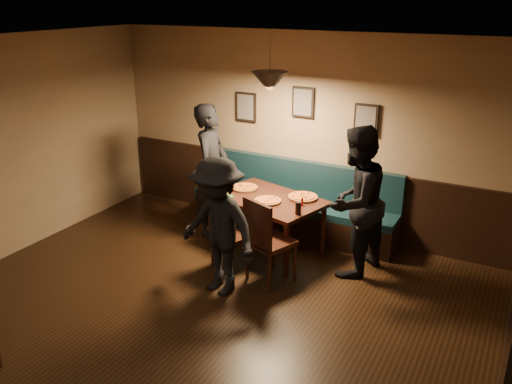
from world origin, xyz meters
TOP-DOWN VIEW (x-y plane):
  - floor at (0.00, 0.00)m, footprint 7.00×7.00m
  - ceiling at (0.00, 0.00)m, footprint 7.00×7.00m
  - wall_back at (0.00, 3.50)m, footprint 6.00×0.00m
  - wainscot at (0.00, 3.47)m, footprint 5.88×0.06m
  - booth_bench at (0.00, 3.20)m, footprint 3.00×0.60m
  - picture_left at (-0.90, 3.47)m, footprint 0.32×0.04m
  - picture_center at (0.00, 3.47)m, footprint 0.32×0.04m
  - picture_right at (0.90, 3.47)m, footprint 0.32×0.04m
  - pendant_lamp at (-0.04, 2.53)m, footprint 0.44×0.44m
  - dining_table at (-0.04, 2.53)m, footprint 1.59×1.24m
  - chair_near_left at (-0.25, 1.89)m, footprint 0.49×0.49m
  - chair_near_right at (0.34, 1.83)m, footprint 0.61×0.61m
  - diner_left at (-1.01, 2.67)m, footprint 0.59×0.77m
  - diner_right at (1.13, 2.50)m, footprint 0.91×1.05m
  - diner_front at (-0.07, 1.34)m, footprint 1.15×0.81m
  - pizza_a at (-0.49, 2.67)m, footprint 0.46×0.46m
  - pizza_b at (0.02, 2.39)m, footprint 0.41×0.41m
  - pizza_c at (0.36, 2.72)m, footprint 0.51×0.51m
  - soda_glass at (0.51, 2.21)m, footprint 0.09×0.09m
  - tabasco_bottle at (0.45, 2.47)m, footprint 0.04×0.04m
  - napkin_a at (-0.57, 2.77)m, footprint 0.17×0.17m
  - napkin_b at (-0.56, 2.29)m, footprint 0.20×0.20m
  - cutlery_set at (-0.07, 2.14)m, footprint 0.18×0.06m

SIDE VIEW (x-z plane):
  - floor at x=0.00m, z-range 0.00..0.00m
  - dining_table at x=-0.04m, z-range 0.00..0.75m
  - chair_near_left at x=-0.25m, z-range 0.00..0.87m
  - wainscot at x=0.00m, z-range 0.00..1.00m
  - booth_bench at x=0.00m, z-range 0.00..1.00m
  - chair_near_right at x=0.34m, z-range 0.00..1.06m
  - cutlery_set at x=-0.07m, z-range 0.75..0.76m
  - napkin_a at x=-0.57m, z-range 0.75..0.76m
  - napkin_b at x=-0.56m, z-range 0.75..0.76m
  - pizza_b at x=0.02m, z-range 0.75..0.79m
  - pizza_a at x=-0.49m, z-range 0.75..0.79m
  - pizza_c at x=0.36m, z-range 0.75..0.80m
  - diner_front at x=-0.07m, z-range 0.00..1.62m
  - tabasco_bottle at x=0.45m, z-range 0.75..0.88m
  - soda_glass at x=0.51m, z-range 0.75..0.91m
  - diner_right at x=1.13m, z-range 0.00..1.85m
  - diner_left at x=-1.01m, z-range 0.00..1.88m
  - wall_back at x=0.00m, z-range -1.60..4.40m
  - picture_left at x=-0.90m, z-range 1.49..1.91m
  - picture_right at x=0.90m, z-range 1.49..1.91m
  - picture_center at x=0.00m, z-range 1.64..2.06m
  - pendant_lamp at x=-0.04m, z-range 2.12..2.38m
  - ceiling at x=0.00m, z-range 2.80..2.80m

